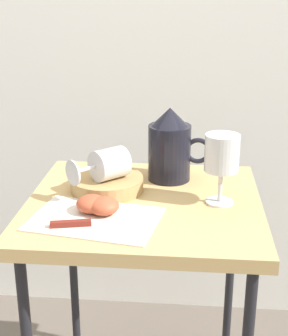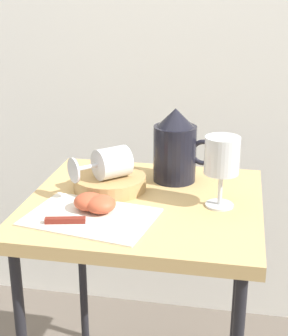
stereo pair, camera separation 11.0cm
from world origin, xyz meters
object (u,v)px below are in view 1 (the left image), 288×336
Objects in this scene: wine_glass_upright at (222,156)px; basket_tray at (107,184)px; wine_glass_tipped_near at (108,164)px; apple_half_left at (104,206)px; table at (144,226)px; knife at (86,223)px; pitcher at (170,151)px; apple_half_right at (91,204)px.

basket_tray is at bearing 169.60° from wine_glass_upright.
wine_glass_tipped_near reaches higher than apple_half_left.
table is 0.14m from basket_tray.
apple_half_left reaches higher than knife.
wine_glass_tipped_near is at bearing -65.74° from basket_tray.
pitcher is 0.19m from wine_glass_upright.
pitcher is at bearing 31.82° from basket_tray.
apple_half_left is 0.32× the size of knife.
knife is at bearing -125.28° from table.
wine_glass_tipped_near reaches higher than basket_tray.
wine_glass_tipped_near is at bearing 156.40° from table.
knife is at bearing -95.08° from wine_glass_tipped_near.
apple_half_right is (-0.16, -0.23, -0.05)m from pitcher.
table is at bearing -28.38° from basket_tray.
wine_glass_tipped_near reaches higher than table.
table is at bearing 48.68° from apple_half_left.
table is 10.05× the size of apple_half_left.
table is at bearing -23.60° from wine_glass_tipped_near.
apple_half_right is 0.32× the size of knife.
pitcher is 1.26× the size of wine_glass_tipped_near.
pitcher reaches higher than apple_half_left.
apple_half_left is (-0.13, -0.23, -0.05)m from pitcher.
wine_glass_upright reaches higher than table.
apple_half_left is (0.01, -0.13, -0.05)m from wine_glass_tipped_near.
wine_glass_upright is 2.42× the size of apple_half_right.
wine_glass_upright is (0.17, 0.00, 0.18)m from table.
table is 0.20m from knife.
pitcher reaches higher than table.
wine_glass_tipped_near is at bearing 84.92° from knife.
table is at bearing -179.38° from wine_glass_upright.
apple_half_left reaches higher than table.
wine_glass_tipped_near is 2.22× the size of apple_half_right.
wine_glass_upright is 2.42× the size of apple_half_left.
basket_tray is 0.13m from apple_half_right.
wine_glass_upright is 0.29m from apple_half_left.
wine_glass_upright is at bearing 19.97° from apple_half_left.
table is 0.25m from wine_glass_upright.
wine_glass_tipped_near is 2.22× the size of apple_half_left.
apple_half_left is (-0.08, -0.09, 0.09)m from table.
basket_tray is 0.84× the size of knife.
apple_half_left is (0.02, -0.14, 0.01)m from basket_tray.
basket_tray is (-0.10, 0.05, 0.08)m from table.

